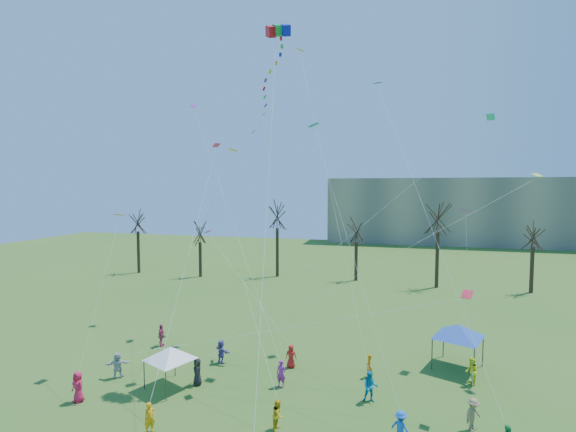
% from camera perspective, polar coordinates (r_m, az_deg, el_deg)
% --- Properties ---
extents(distant_building, '(60.00, 14.00, 15.00)m').
position_cam_1_polar(distant_building, '(100.95, 23.37, 0.67)').
color(distant_building, gray).
rests_on(distant_building, ground).
extents(bare_tree_row, '(70.40, 8.59, 11.27)m').
position_cam_1_polar(bare_tree_row, '(53.95, 11.19, -1.93)').
color(bare_tree_row, black).
rests_on(bare_tree_row, ground).
extents(big_box_kite, '(2.27, 7.06, 24.61)m').
position_cam_1_polar(big_box_kite, '(28.14, -2.29, 17.91)').
color(big_box_kite, red).
rests_on(big_box_kite, ground).
extents(canopy_tent_white, '(3.23, 3.23, 2.65)m').
position_cam_1_polar(canopy_tent_white, '(27.70, -16.40, -18.21)').
color(canopy_tent_white, '#3F3F44').
rests_on(canopy_tent_white, ground).
extents(canopy_tent_blue, '(3.87, 3.87, 3.13)m').
position_cam_1_polar(canopy_tent_blue, '(31.50, 23.06, -14.81)').
color(canopy_tent_blue, '#3F3F44').
rests_on(canopy_tent_blue, ground).
extents(festival_crowd, '(24.25, 11.17, 1.84)m').
position_cam_1_polar(festival_crowd, '(26.52, -0.76, -22.37)').
color(festival_crowd, '#DF1B45').
rests_on(festival_crowd, ground).
extents(small_kites_aloft, '(29.52, 15.93, 33.92)m').
position_cam_1_polar(small_kites_aloft, '(29.93, 2.86, 5.94)').
color(small_kites_aloft, orange).
rests_on(small_kites_aloft, ground).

